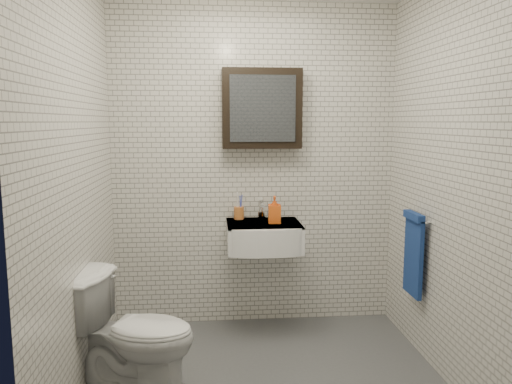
{
  "coord_description": "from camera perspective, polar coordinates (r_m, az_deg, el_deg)",
  "views": [
    {
      "loc": [
        -0.33,
        -2.88,
        1.6
      ],
      "look_at": [
        -0.04,
        0.45,
        1.13
      ],
      "focal_mm": 35.0,
      "sensor_mm": 36.0,
      "label": 1
    }
  ],
  "objects": [
    {
      "name": "towel_rail",
      "position": [
        3.62,
        17.57,
        -6.4
      ],
      "size": [
        0.09,
        0.3,
        0.58
      ],
      "color": "silver",
      "rests_on": "room_shell"
    },
    {
      "name": "washbasin",
      "position": [
        3.73,
        0.94,
        -5.08
      ],
      "size": [
        0.55,
        0.5,
        0.2
      ],
      "color": "white",
      "rests_on": "room_shell"
    },
    {
      "name": "toothbrush_cup",
      "position": [
        3.89,
        -1.96,
        -2.33
      ],
      "size": [
        0.08,
        0.08,
        0.21
      ],
      "rotation": [
        0.0,
        0.0,
        0.01
      ],
      "color": "#C36C30",
      "rests_on": "washbasin"
    },
    {
      "name": "toilet",
      "position": [
        3.13,
        -13.75,
        -15.43
      ],
      "size": [
        0.81,
        0.6,
        0.74
      ],
      "primitive_type": "imported",
      "rotation": [
        0.0,
        0.0,
        1.29
      ],
      "color": "white",
      "rests_on": "ground"
    },
    {
      "name": "soap_bottle",
      "position": [
        3.73,
        2.13,
        -2.02
      ],
      "size": [
        0.1,
        0.1,
        0.2
      ],
      "primitive_type": "imported",
      "rotation": [
        0.0,
        0.0,
        -0.07
      ],
      "color": "orange",
      "rests_on": "washbasin"
    },
    {
      "name": "faucet",
      "position": [
        3.89,
        0.64,
        -2.11
      ],
      "size": [
        0.06,
        0.2,
        0.15
      ],
      "color": "silver",
      "rests_on": "washbasin"
    },
    {
      "name": "mirror_cabinet",
      "position": [
        3.82,
        0.67,
        9.5
      ],
      "size": [
        0.6,
        0.15,
        0.6
      ],
      "color": "black",
      "rests_on": "room_shell"
    },
    {
      "name": "room_shell",
      "position": [
        2.9,
        1.51,
        5.34
      ],
      "size": [
        2.22,
        2.02,
        2.51
      ],
      "color": "silver",
      "rests_on": "ground"
    },
    {
      "name": "ground",
      "position": [
        3.31,
        1.41,
        -20.84
      ],
      "size": [
        2.2,
        2.0,
        0.01
      ],
      "primitive_type": "cube",
      "color": "#4D5054",
      "rests_on": "ground"
    }
  ]
}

